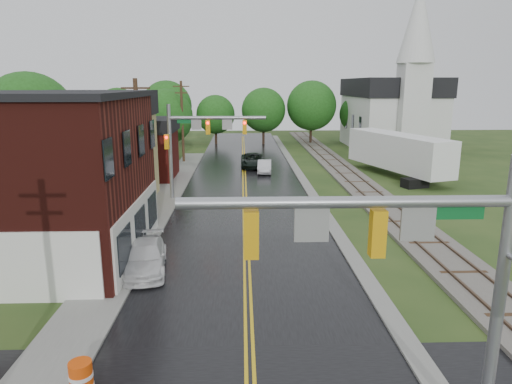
{
  "coord_description": "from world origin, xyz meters",
  "views": [
    {
      "loc": [
        -0.21,
        -7.3,
        8.64
      ],
      "look_at": [
        0.47,
        14.37,
        3.5
      ],
      "focal_mm": 32.0,
      "sensor_mm": 36.0,
      "label": 1
    }
  ],
  "objects_px": {
    "construction_barrel": "(81,381)",
    "tree_left_c": "(108,126)",
    "traffic_signal_far": "(198,134)",
    "utility_pole_c": "(182,120)",
    "sedan_silver": "(264,167)",
    "tree_left_b": "(32,120)",
    "traffic_signal_near": "(410,256)",
    "suv_dark": "(253,161)",
    "utility_pole_b": "(139,147)",
    "tree_left_e": "(166,118)",
    "semi_trailer": "(398,152)",
    "pickup_white": "(145,257)",
    "church": "(393,106)"
  },
  "relations": [
    {
      "from": "construction_barrel",
      "to": "tree_left_c",
      "type": "bearing_deg",
      "value": 104.25
    },
    {
      "from": "traffic_signal_far",
      "to": "utility_pole_c",
      "type": "bearing_deg",
      "value": 101.09
    },
    {
      "from": "utility_pole_c",
      "to": "construction_barrel",
      "type": "distance_m",
      "value": 40.25
    },
    {
      "from": "tree_left_c",
      "to": "sedan_silver",
      "type": "bearing_deg",
      "value": -9.23
    },
    {
      "from": "tree_left_b",
      "to": "traffic_signal_near",
      "type": "bearing_deg",
      "value": -54.51
    },
    {
      "from": "traffic_signal_near",
      "to": "sedan_silver",
      "type": "xyz_separation_m",
      "value": [
        -1.44,
        35.32,
        -4.34
      ]
    },
    {
      "from": "traffic_signal_near",
      "to": "construction_barrel",
      "type": "bearing_deg",
      "value": 166.18
    },
    {
      "from": "suv_dark",
      "to": "utility_pole_b",
      "type": "bearing_deg",
      "value": -113.05
    },
    {
      "from": "sedan_silver",
      "to": "tree_left_b",
      "type": "bearing_deg",
      "value": -161.1
    },
    {
      "from": "utility_pole_c",
      "to": "tree_left_e",
      "type": "relative_size",
      "value": 1.1
    },
    {
      "from": "semi_trailer",
      "to": "sedan_silver",
      "type": "bearing_deg",
      "value": 170.39
    },
    {
      "from": "traffic_signal_near",
      "to": "suv_dark",
      "type": "distance_m",
      "value": 38.8
    },
    {
      "from": "tree_left_c",
      "to": "pickup_white",
      "type": "xyz_separation_m",
      "value": [
        9.05,
        -26.83,
        -3.84
      ]
    },
    {
      "from": "tree_left_b",
      "to": "pickup_white",
      "type": "xyz_separation_m",
      "value": [
        13.05,
        -18.83,
        -5.04
      ]
    },
    {
      "from": "suv_dark",
      "to": "semi_trailer",
      "type": "distance_m",
      "value": 14.74
    },
    {
      "from": "utility_pole_b",
      "to": "pickup_white",
      "type": "height_order",
      "value": "utility_pole_b"
    },
    {
      "from": "traffic_signal_near",
      "to": "construction_barrel",
      "type": "distance_m",
      "value": 9.53
    },
    {
      "from": "suv_dark",
      "to": "sedan_silver",
      "type": "height_order",
      "value": "suv_dark"
    },
    {
      "from": "suv_dark",
      "to": "pickup_white",
      "type": "distance_m",
      "value": 28.0
    },
    {
      "from": "tree_left_b",
      "to": "sedan_silver",
      "type": "relative_size",
      "value": 2.53
    },
    {
      "from": "tree_left_c",
      "to": "sedan_silver",
      "type": "xyz_separation_m",
      "value": [
        15.88,
        -2.58,
        -3.88
      ]
    },
    {
      "from": "tree_left_c",
      "to": "semi_trailer",
      "type": "distance_m",
      "value": 28.91
    },
    {
      "from": "traffic_signal_far",
      "to": "semi_trailer",
      "type": "xyz_separation_m",
      "value": [
        18.06,
        8.19,
        -2.58
      ]
    },
    {
      "from": "tree_left_c",
      "to": "suv_dark",
      "type": "xyz_separation_m",
      "value": [
        14.78,
        0.58,
        -3.77
      ]
    },
    {
      "from": "traffic_signal_near",
      "to": "tree_left_b",
      "type": "xyz_separation_m",
      "value": [
        -21.32,
        29.9,
        0.75
      ]
    },
    {
      "from": "traffic_signal_near",
      "to": "utility_pole_c",
      "type": "xyz_separation_m",
      "value": [
        -10.27,
        42.0,
        -0.25
      ]
    },
    {
      "from": "church",
      "to": "traffic_signal_far",
      "type": "bearing_deg",
      "value": -131.27
    },
    {
      "from": "pickup_white",
      "to": "construction_barrel",
      "type": "distance_m",
      "value": 9.05
    },
    {
      "from": "tree_left_b",
      "to": "pickup_white",
      "type": "bearing_deg",
      "value": -55.28
    },
    {
      "from": "traffic_signal_far",
      "to": "utility_pole_c",
      "type": "height_order",
      "value": "utility_pole_c"
    },
    {
      "from": "pickup_white",
      "to": "construction_barrel",
      "type": "xyz_separation_m",
      "value": [
        0.06,
        -9.05,
        -0.1
      ]
    },
    {
      "from": "traffic_signal_near",
      "to": "utility_pole_b",
      "type": "distance_m",
      "value": 22.49
    },
    {
      "from": "construction_barrel",
      "to": "pickup_white",
      "type": "bearing_deg",
      "value": 90.41
    },
    {
      "from": "traffic_signal_near",
      "to": "construction_barrel",
      "type": "relative_size",
      "value": 6.4
    },
    {
      "from": "traffic_signal_near",
      "to": "sedan_silver",
      "type": "height_order",
      "value": "traffic_signal_near"
    },
    {
      "from": "tree_left_b",
      "to": "tree_left_c",
      "type": "relative_size",
      "value": 1.27
    },
    {
      "from": "traffic_signal_far",
      "to": "tree_left_e",
      "type": "relative_size",
      "value": 0.9
    },
    {
      "from": "suv_dark",
      "to": "pickup_white",
      "type": "bearing_deg",
      "value": -102.16
    },
    {
      "from": "church",
      "to": "construction_barrel",
      "type": "height_order",
      "value": "church"
    },
    {
      "from": "traffic_signal_far",
      "to": "suv_dark",
      "type": "height_order",
      "value": "traffic_signal_far"
    },
    {
      "from": "tree_left_c",
      "to": "construction_barrel",
      "type": "height_order",
      "value": "tree_left_c"
    },
    {
      "from": "church",
      "to": "traffic_signal_far",
      "type": "height_order",
      "value": "church"
    },
    {
      "from": "suv_dark",
      "to": "semi_trailer",
      "type": "relative_size",
      "value": 0.4
    },
    {
      "from": "pickup_white",
      "to": "construction_barrel",
      "type": "relative_size",
      "value": 4.06
    },
    {
      "from": "construction_barrel",
      "to": "semi_trailer",
      "type": "bearing_deg",
      "value": 58.19
    },
    {
      "from": "traffic_signal_near",
      "to": "pickup_white",
      "type": "height_order",
      "value": "traffic_signal_near"
    },
    {
      "from": "semi_trailer",
      "to": "construction_barrel",
      "type": "distance_m",
      "value": 36.73
    },
    {
      "from": "church",
      "to": "tree_left_b",
      "type": "height_order",
      "value": "church"
    },
    {
      "from": "church",
      "to": "pickup_white",
      "type": "height_order",
      "value": "church"
    },
    {
      "from": "church",
      "to": "traffic_signal_far",
      "type": "xyz_separation_m",
      "value": [
        -23.47,
        -26.74,
        -0.86
      ]
    }
  ]
}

